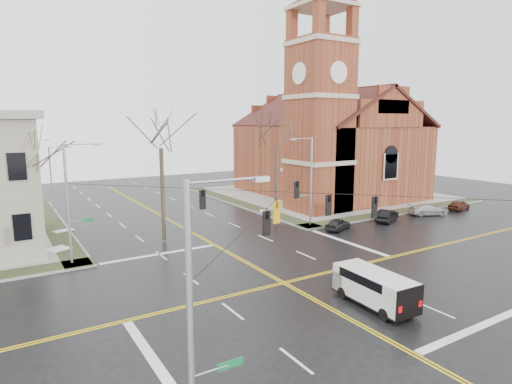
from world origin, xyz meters
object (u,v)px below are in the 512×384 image
signal_pole_ne (310,179)px  tree_nw_far (33,165)px  cargo_van (372,285)px  tree_ne (277,140)px  parked_car_b (387,215)px  parked_car_a (338,224)px  tree_nw_near (161,142)px  parked_car_c (428,210)px  streetlight_north_a (53,180)px  parked_car_d (459,205)px  streetlight_north_b (36,164)px  signal_pole_nw (70,200)px  church (326,138)px  signal_pole_sw (196,323)px

signal_pole_ne → tree_nw_far: bearing=175.5°
cargo_van → tree_ne: bearing=75.0°
parked_car_b → parked_car_a: bearing=64.9°
tree_nw_near → parked_car_c: bearing=-9.9°
streetlight_north_a → parked_car_d: (42.81, -19.65, -3.83)m
streetlight_north_b → cargo_van: (13.11, -53.47, -3.28)m
parked_car_c → tree_ne: (-18.01, 4.75, 8.30)m
tree_nw_far → parked_car_b: bearing=-8.0°
signal_pole_ne → tree_nw_far: size_ratio=0.87×
streetlight_north_b → cargo_van: size_ratio=1.48×
tree_nw_near → tree_nw_far: bearing=-178.3°
parked_car_c → tree_nw_far: tree_nw_far is taller
streetlight_north_a → parked_car_a: (23.48, -19.22, -3.87)m
signal_pole_nw → parked_car_c: size_ratio=2.09×
streetlight_north_b → parked_car_d: size_ratio=2.15×
church → cargo_van: bearing=-126.4°
signal_pole_nw → parked_car_a: signal_pole_nw is taller
parked_car_c → tree_ne: tree_ne is taller
signal_pole_ne → parked_car_a: size_ratio=2.59×
streetlight_north_a → church: bearing=-5.2°
parked_car_b → tree_ne: 14.83m
cargo_van → parked_car_a: cargo_van is taller
church → signal_pole_sw: (-36.09, -36.28, -3.48)m
cargo_van → parked_car_c: cargo_van is taller
cargo_van → parked_car_a: size_ratio=1.55×
parked_car_b → parked_car_c: (6.56, -0.22, -0.04)m
signal_pole_sw → parked_car_c: (37.74, 20.01, -4.32)m
streetlight_north_b → signal_pole_nw: bearing=-91.0°
signal_pole_sw → streetlight_north_b: 59.51m
church → parked_car_a: size_ratio=7.90×
tree_nw_near → signal_pole_nw: bearing=-164.2°
signal_pole_nw → tree_nw_far: tree_nw_far is taller
streetlight_north_a → streetlight_north_b: same height
signal_pole_ne → tree_nw_far: 24.93m
signal_pole_nw → signal_pole_sw: size_ratio=1.00×
tree_ne → tree_nw_near: bearing=177.7°
parked_car_a → parked_car_c: (13.59, -0.27, 0.03)m
church → tree_nw_near: 30.28m
parked_car_d → tree_nw_near: tree_nw_near is taller
tree_nw_far → tree_nw_near: tree_nw_near is taller
church → cargo_van: size_ratio=5.10×
parked_car_d → tree_ne: bearing=66.3°
tree_nw_far → streetlight_north_a: bearing=79.3°
parked_car_b → church: bearing=-41.7°
parked_car_a → signal_pole_sw: bearing=108.5°
signal_pole_nw → signal_pole_sw: bearing=-90.0°
church → tree_nw_near: church is taller
parked_car_c → tree_nw_near: bearing=102.2°
parked_car_b → parked_car_c: 6.56m
parked_car_a → parked_car_b: bearing=-111.9°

